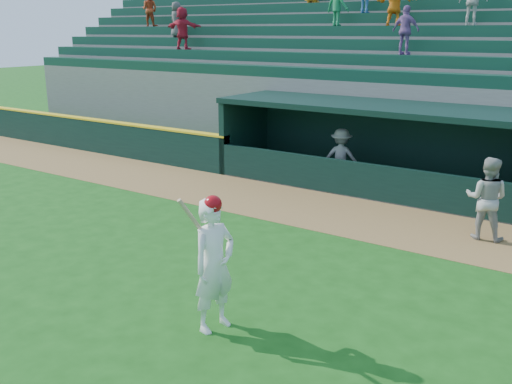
# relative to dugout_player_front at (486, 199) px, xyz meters

# --- Properties ---
(ground) EXTENTS (120.00, 120.00, 0.00)m
(ground) POSITION_rel_dugout_player_front_xyz_m (-3.72, -5.10, -0.92)
(ground) COLOR #164E13
(ground) RESTS_ON ground
(warning_track) EXTENTS (40.00, 3.00, 0.01)m
(warning_track) POSITION_rel_dugout_player_front_xyz_m (-3.72, -0.20, -0.92)
(warning_track) COLOR olive
(warning_track) RESTS_ON ground
(field_wall_left) EXTENTS (15.50, 0.30, 1.20)m
(field_wall_left) POSITION_rel_dugout_player_front_xyz_m (-15.97, 1.45, -0.32)
(field_wall_left) COLOR black
(field_wall_left) RESTS_ON ground
(wall_stripe_left) EXTENTS (15.50, 0.32, 0.06)m
(wall_stripe_left) POSITION_rel_dugout_player_front_xyz_m (-15.97, 1.45, 0.31)
(wall_stripe_left) COLOR yellow
(wall_stripe_left) RESTS_ON field_wall_left
(dugout_player_front) EXTENTS (0.95, 0.77, 1.85)m
(dugout_player_front) POSITION_rel_dugout_player_front_xyz_m (0.00, 0.00, 0.00)
(dugout_player_front) COLOR #9A9A95
(dugout_player_front) RESTS_ON ground
(dugout_player_inside) EXTENTS (1.24, 0.94, 1.70)m
(dugout_player_inside) POSITION_rel_dugout_player_front_xyz_m (-4.66, 2.34, -0.08)
(dugout_player_inside) COLOR #979792
(dugout_player_inside) RESTS_ON ground
(dugout) EXTENTS (9.40, 2.80, 2.46)m
(dugout) POSITION_rel_dugout_player_front_xyz_m (-3.72, 2.91, 0.43)
(dugout) COLOR slate
(dugout) RESTS_ON ground
(stands) EXTENTS (34.50, 6.25, 7.09)m
(stands) POSITION_rel_dugout_player_front_xyz_m (-3.74, 7.47, 1.48)
(stands) COLOR slate
(stands) RESTS_ON ground
(batter_at_plate) EXTENTS (0.63, 0.88, 2.17)m
(batter_at_plate) POSITION_rel_dugout_player_front_xyz_m (-2.47, -6.47, 0.14)
(batter_at_plate) COLOR white
(batter_at_plate) RESTS_ON ground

